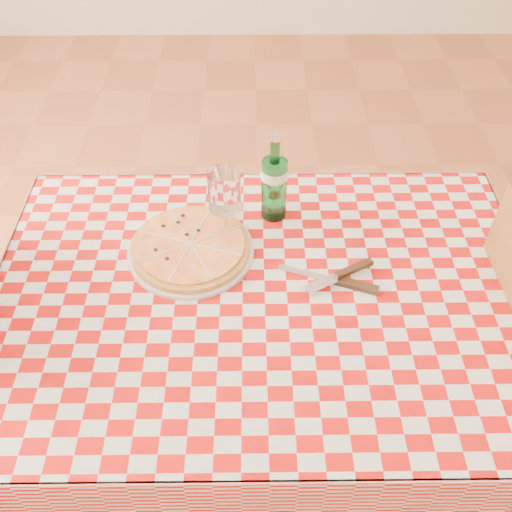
% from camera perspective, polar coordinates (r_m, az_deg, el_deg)
% --- Properties ---
extents(dining_table, '(1.20, 0.80, 0.75)m').
position_cam_1_polar(dining_table, '(1.42, 0.84, -6.20)').
color(dining_table, brown).
rests_on(dining_table, ground).
extents(tablecloth, '(1.30, 0.90, 0.01)m').
position_cam_1_polar(tablecloth, '(1.35, 0.88, -3.73)').
color(tablecloth, '#A10B09').
rests_on(tablecloth, dining_table).
extents(pizza_plate, '(0.40, 0.40, 0.04)m').
position_cam_1_polar(pizza_plate, '(1.42, -6.55, 0.92)').
color(pizza_plate, '#C28B40').
rests_on(pizza_plate, tablecloth).
extents(water_bottle, '(0.09, 0.09, 0.25)m').
position_cam_1_polar(water_bottle, '(1.45, 1.84, 7.89)').
color(water_bottle, '#1B6C2B').
rests_on(water_bottle, tablecloth).
extents(wine_glass, '(0.08, 0.08, 0.20)m').
position_cam_1_polar(wine_glass, '(1.41, -3.11, 4.98)').
color(wine_glass, silver).
rests_on(wine_glass, tablecloth).
extents(cutlery, '(0.29, 0.25, 0.03)m').
position_cam_1_polar(cutlery, '(1.37, 7.95, -2.19)').
color(cutlery, silver).
rests_on(cutlery, tablecloth).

